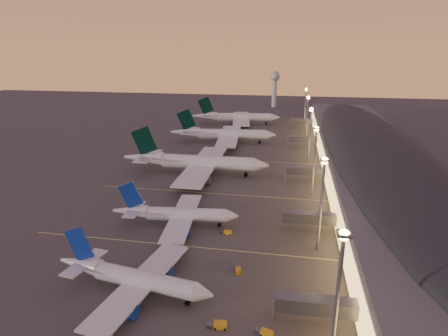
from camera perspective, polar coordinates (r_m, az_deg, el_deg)
ground at (r=109.94m, az=-5.35°, el=-10.49°), size 700.00×700.00×0.00m
airliner_narrow_south at (r=88.40m, az=-13.82°, el=-15.93°), size 38.65×34.90×13.82m
airliner_narrow_north at (r=116.07m, az=-7.42°, el=-6.99°), size 38.97×34.98×13.91m
airliner_wide_near at (r=161.47m, az=-4.46°, el=0.90°), size 63.84×57.93×20.48m
airliner_wide_mid at (r=215.80m, az=-0.13°, el=5.18°), size 60.99×55.79×19.51m
airliner_wide_far at (r=269.84m, az=1.88°, el=7.73°), size 62.29×57.26×19.94m
terminal_building at (r=174.48m, az=21.47°, el=2.18°), size 56.35×255.00×17.46m
light_masts at (r=161.96m, az=13.27°, el=5.02°), size 2.20×217.20×25.90m
radar_tower at (r=354.75m, az=7.74°, el=12.70°), size 9.00×9.00×32.50m
lane_markings at (r=145.36m, az=-1.13°, el=-3.17°), size 90.00×180.36×0.00m
baggage_tug_a at (r=77.83m, az=6.18°, el=-23.68°), size 3.67×2.37×1.02m
baggage_tug_b at (r=78.94m, az=-0.96°, el=-22.80°), size 3.96×1.97×1.14m
baggage_tug_c at (r=111.17m, az=0.39°, el=-9.80°), size 3.47×1.70×1.00m
baggage_tug_d at (r=94.43m, az=2.18°, el=-15.25°), size 1.75×3.43×0.98m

